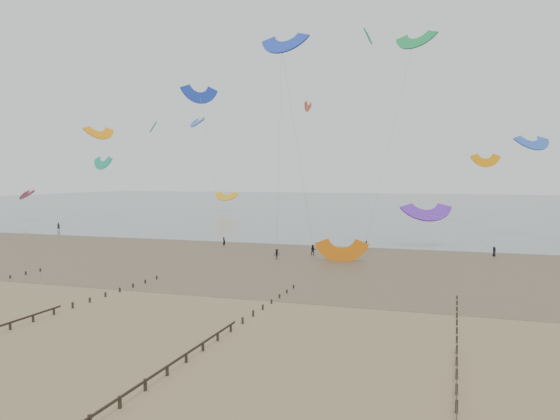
{
  "coord_description": "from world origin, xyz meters",
  "views": [
    {
      "loc": [
        21.78,
        -47.8,
        13.09
      ],
      "look_at": [
        -2.86,
        28.0,
        8.0
      ],
      "focal_mm": 35.0,
      "sensor_mm": 36.0,
      "label": 1
    }
  ],
  "objects": [
    {
      "name": "groynes",
      "position": [
        4.0,
        -19.05,
        0.47
      ],
      "size": [
        72.16,
        50.16,
        1.0
      ],
      "color": "black",
      "rests_on": "ground"
    },
    {
      "name": "ground",
      "position": [
        0.0,
        0.0,
        0.0
      ],
      "size": [
        500.0,
        500.0,
        0.0
      ],
      "primitive_type": "plane",
      "color": "brown",
      "rests_on": "ground"
    },
    {
      "name": "kitesurfer_lead",
      "position": [
        -18.85,
        43.85,
        0.88
      ],
      "size": [
        0.75,
        0.63,
        1.76
      ],
      "primitive_type": "imported",
      "rotation": [
        0.0,
        0.0,
        2.76
      ],
      "color": "black",
      "rests_on": "ground"
    },
    {
      "name": "kitesurfers",
      "position": [
        29.58,
        48.08,
        0.87
      ],
      "size": [
        146.29,
        27.24,
        1.88
      ],
      "color": "black",
      "rests_on": "ground"
    },
    {
      "name": "grounded_kite",
      "position": [
        5.25,
        33.44,
        0.0
      ],
      "size": [
        7.54,
        6.32,
        3.72
      ],
      "primitive_type": null,
      "rotation": [
        1.54,
        0.0,
        0.17
      ],
      "color": "orange",
      "rests_on": "ground"
    },
    {
      "name": "sea_and_shore",
      "position": [
        -4.08,
        34.4,
        0.01
      ],
      "size": [
        500.0,
        665.0,
        0.03
      ],
      "color": "#475654",
      "rests_on": "ground"
    },
    {
      "name": "kites_airborne",
      "position": [
        -10.7,
        88.95,
        20.42
      ],
      "size": [
        237.71,
        117.01,
        45.39
      ],
      "color": "#179145",
      "rests_on": "ground"
    }
  ]
}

